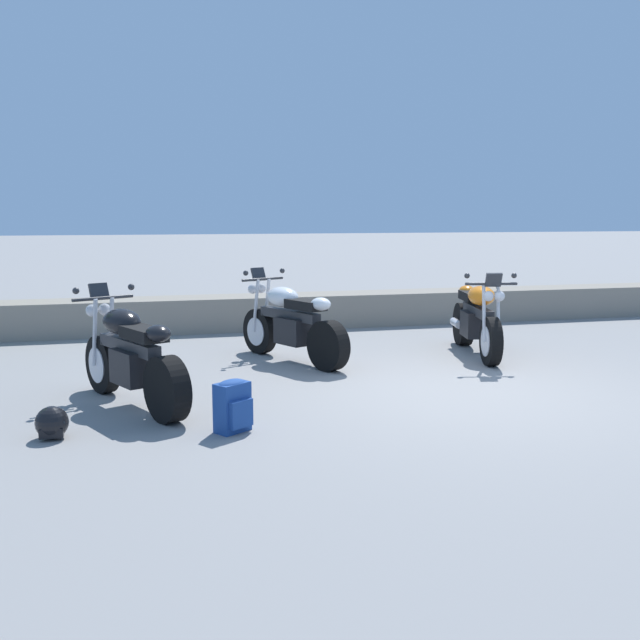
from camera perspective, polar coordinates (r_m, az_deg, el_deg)
The scene contains 7 objects.
ground_plane at distance 8.01m, azimuth 10.75°, elevation -5.50°, with size 120.00×120.00×0.00m, color gray.
stone_wall at distance 12.40m, azimuth 1.39°, elevation 0.85°, with size 36.00×0.80×0.55m, color gray.
motorcycle_black_near_left at distance 7.42m, azimuth -14.69°, elevation -2.92°, with size 1.10×1.93×1.18m.
motorcycle_white_centre at distance 9.34m, azimuth -2.31°, elevation -0.35°, with size 1.11×1.93×1.18m.
motorcycle_orange_far_right at distance 9.98m, azimuth 12.28°, elevation 0.03°, with size 0.76×2.05×1.18m.
rider_backpack at distance 6.43m, azimuth -6.90°, elevation -6.66°, with size 0.35×0.34×0.47m.
rider_helmet at distance 6.62m, azimuth -20.41°, elevation -7.63°, with size 0.28×0.28×0.28m.
Camera 1 is at (-3.33, -7.03, 1.91)m, focal length 40.55 mm.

